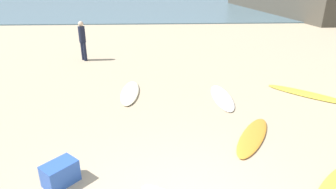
{
  "coord_description": "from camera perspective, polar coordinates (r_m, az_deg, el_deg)",
  "views": [
    {
      "loc": [
        -0.35,
        -3.13,
        3.41
      ],
      "look_at": [
        0.02,
        4.4,
        0.3
      ],
      "focal_mm": 30.71,
      "sensor_mm": 36.0,
      "label": 1
    }
  ],
  "objects": [
    {
      "name": "surfboard_0",
      "position": [
        9.88,
        25.99,
        0.06
      ],
      "size": [
        2.16,
        2.09,
        0.06
      ],
      "primitive_type": "ellipsoid",
      "rotation": [
        0.0,
        0.0,
        3.95
      ],
      "color": "yellow",
      "rests_on": "ground_plane"
    },
    {
      "name": "surfboard_5",
      "position": [
        8.8,
        10.68,
        -0.55
      ],
      "size": [
        0.57,
        2.05,
        0.06
      ],
      "primitive_type": "ellipsoid",
      "rotation": [
        0.0,
        0.0,
        -0.01
      ],
      "color": "white",
      "rests_on": "ground_plane"
    },
    {
      "name": "beach_cooler",
      "position": [
        5.56,
        -20.6,
        -14.45
      ],
      "size": [
        0.67,
        0.68,
        0.41
      ],
      "primitive_type": "cube",
      "rotation": [
        0.0,
        0.0,
        3.98
      ],
      "color": "#2D56B2",
      "rests_on": "ground_plane"
    },
    {
      "name": "ocean_water",
      "position": [
        42.49,
        -2.45,
        17.84
      ],
      "size": [
        120.0,
        40.0,
        0.08
      ],
      "primitive_type": "cube",
      "color": "slate",
      "rests_on": "ground_plane"
    },
    {
      "name": "beachgoer_near",
      "position": [
        12.98,
        -16.62,
        10.5
      ],
      "size": [
        0.39,
        0.39,
        1.68
      ],
      "rotation": [
        0.0,
        0.0,
        2.27
      ],
      "color": "#191E33",
      "rests_on": "ground_plane"
    },
    {
      "name": "surfboard_4",
      "position": [
        6.88,
        16.44,
        -8.0
      ],
      "size": [
        1.45,
        1.95,
        0.06
      ],
      "primitive_type": "ellipsoid",
      "rotation": [
        0.0,
        0.0,
        -0.55
      ],
      "color": "orange",
      "rests_on": "ground_plane"
    },
    {
      "name": "surfboard_2",
      "position": [
        9.07,
        -7.56,
        0.43
      ],
      "size": [
        0.59,
        2.05,
        0.09
      ],
      "primitive_type": "ellipsoid",
      "rotation": [
        0.0,
        0.0,
        3.12
      ],
      "color": "#F4EAC4",
      "rests_on": "ground_plane"
    }
  ]
}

